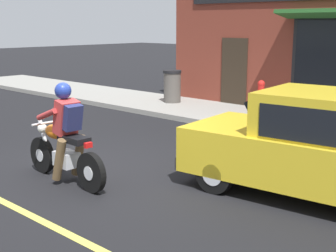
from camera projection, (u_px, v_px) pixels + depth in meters
The scene contains 7 objects.
ground_plane at pixel (100, 173), 8.04m from camera, with size 80.00×80.00×0.00m, color black.
sidewalk_curb at pixel (178, 107), 13.94m from camera, with size 2.60×22.00×0.14m, color gray.
storefront_building at pixel (334, 40), 11.98m from camera, with size 1.25×10.37×4.20m.
motorcycle_with_rider at pixel (65, 141), 7.44m from camera, with size 0.56×2.02×1.62m.
car_hatchback at pixel (317, 147), 6.76m from camera, with size 2.02×3.93×1.57m.
fire_hydrant at pixel (261, 97), 12.68m from camera, with size 0.36×0.24×0.88m.
trash_bin at pixel (172, 86), 14.32m from camera, with size 0.56×0.56×0.98m.
Camera 1 is at (-4.86, -6.06, 2.51)m, focal length 50.00 mm.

